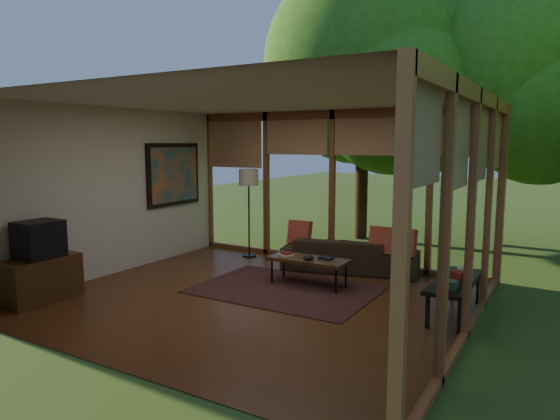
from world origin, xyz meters
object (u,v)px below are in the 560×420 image
Objects in this scene: sofa at (340,254)px; side_console at (447,282)px; floor_lamp at (249,182)px; television at (39,239)px; coffee_table at (308,260)px; media_cabinet at (41,279)px.

sofa reaches higher than side_console.
floor_lamp reaches higher than sofa.
television is 0.39× the size of side_console.
coffee_table is at bearing 41.43° from television.
media_cabinet is at bearing -138.77° from coffee_table.
sofa is 4.56m from media_cabinet.
media_cabinet is (-2.86, -3.55, 0.02)m from sofa.
floor_lamp is (0.94, 3.64, 0.56)m from television.
coffee_table is at bearing 73.46° from sofa.
media_cabinet is 0.71× the size of side_console.
coffee_table is (1.86, -1.18, -1.01)m from floor_lamp.
floor_lamp is 1.18× the size of side_console.
media_cabinet is 3.75m from coffee_table.
media_cabinet is at bearing 180.00° from television.
media_cabinet is 3.93m from floor_lamp.
television is (0.02, -0.00, 0.55)m from media_cabinet.
television reaches higher than media_cabinet.
floor_lamp is at bearing 75.55° from television.
television is at bearing -155.29° from side_console.
sofa is at bearing 146.69° from side_console.
television reaches higher than coffee_table.
coffee_table is (-0.05, -1.08, 0.11)m from sofa.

